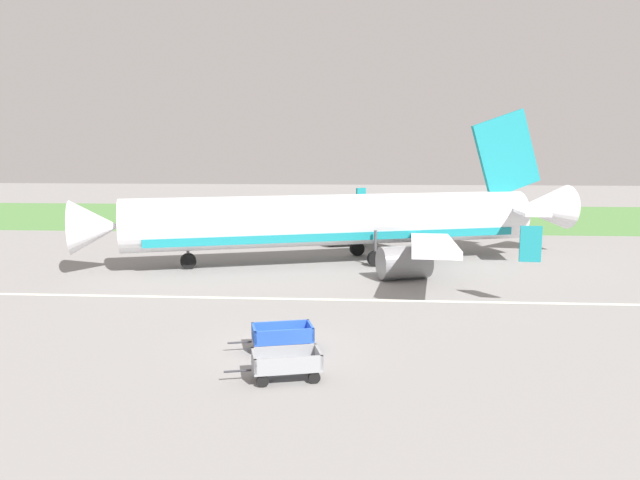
# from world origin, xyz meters

# --- Properties ---
(ground_plane) EXTENTS (220.00, 220.00, 0.00)m
(ground_plane) POSITION_xyz_m (0.00, 0.00, 0.00)
(ground_plane) COLOR gray
(grass_strip) EXTENTS (220.00, 28.00, 0.06)m
(grass_strip) POSITION_xyz_m (0.00, 48.75, 0.03)
(grass_strip) COLOR #518442
(grass_strip) RESTS_ON ground
(apron_stripe) EXTENTS (120.00, 0.36, 0.01)m
(apron_stripe) POSITION_xyz_m (0.00, 8.61, 0.01)
(apron_stripe) COLOR silver
(apron_stripe) RESTS_ON ground
(airplane) EXTENTS (36.83, 29.92, 11.34)m
(airplane) POSITION_xyz_m (2.28, 20.08, 3.05)
(airplane) COLOR silver
(airplane) RESTS_ON ground
(baggage_cart_nearest) EXTENTS (3.62, 1.97, 1.07)m
(baggage_cart_nearest) POSITION_xyz_m (0.64, -3.34, 0.60)
(baggage_cart_nearest) COLOR gray
(baggage_cart_nearest) RESTS_ON ground
(baggage_cart_second_in_row) EXTENTS (3.62, 1.99, 1.07)m
(baggage_cart_second_in_row) POSITION_xyz_m (0.06, -0.07, 0.60)
(baggage_cart_second_in_row) COLOR #234CB2
(baggage_cart_second_in_row) RESTS_ON ground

